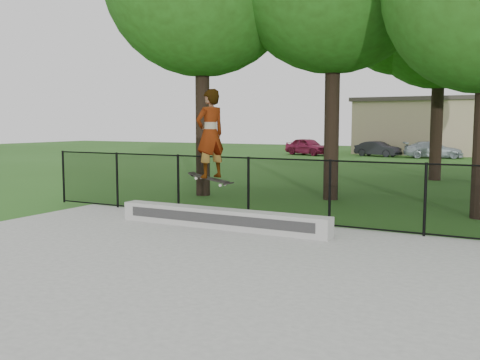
{
  "coord_description": "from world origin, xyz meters",
  "views": [
    {
      "loc": [
        3.7,
        -5.26,
        2.33
      ],
      "look_at": [
        -1.32,
        4.2,
        1.2
      ],
      "focal_mm": 40.0,
      "sensor_mm": 36.0,
      "label": 1
    }
  ],
  "objects_px": {
    "grind_ledge": "(220,218)",
    "car_a": "(308,146)",
    "skater_airborne": "(210,135)",
    "car_b": "(378,149)",
    "car_c": "(433,150)"
  },
  "relations": [
    {
      "from": "grind_ledge",
      "to": "car_c",
      "type": "relative_size",
      "value": 1.41
    },
    {
      "from": "grind_ledge",
      "to": "skater_airborne",
      "type": "distance_m",
      "value": 1.84
    },
    {
      "from": "car_a",
      "to": "car_b",
      "type": "relative_size",
      "value": 1.26
    },
    {
      "from": "grind_ledge",
      "to": "skater_airborne",
      "type": "xyz_separation_m",
      "value": [
        -0.13,
        -0.19,
        1.82
      ]
    },
    {
      "from": "car_a",
      "to": "car_b",
      "type": "distance_m",
      "value": 5.09
    },
    {
      "from": "grind_ledge",
      "to": "car_a",
      "type": "relative_size",
      "value": 1.35
    },
    {
      "from": "car_c",
      "to": "car_a",
      "type": "bearing_deg",
      "value": 76.66
    },
    {
      "from": "grind_ledge",
      "to": "car_a",
      "type": "bearing_deg",
      "value": 106.99
    },
    {
      "from": "grind_ledge",
      "to": "car_b",
      "type": "relative_size",
      "value": 1.7
    },
    {
      "from": "car_b",
      "to": "car_c",
      "type": "bearing_deg",
      "value": -76.01
    },
    {
      "from": "car_b",
      "to": "skater_airborne",
      "type": "xyz_separation_m",
      "value": [
        3.26,
        -28.49,
        1.56
      ]
    },
    {
      "from": "grind_ledge",
      "to": "car_a",
      "type": "distance_m",
      "value": 28.87
    },
    {
      "from": "grind_ledge",
      "to": "car_b",
      "type": "bearing_deg",
      "value": 96.84
    },
    {
      "from": "car_c",
      "to": "skater_airborne",
      "type": "xyz_separation_m",
      "value": [
        -0.5,
        -28.41,
        1.53
      ]
    },
    {
      "from": "car_a",
      "to": "car_c",
      "type": "height_order",
      "value": "car_a"
    }
  ]
}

